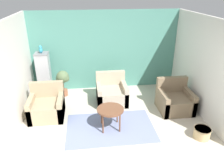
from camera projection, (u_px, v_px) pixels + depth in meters
name	position (u px, v px, depth m)	size (l,w,h in m)	color
ground_plane	(123.00, 159.00, 4.32)	(20.00, 20.00, 0.00)	beige
wall_back_accent	(105.00, 51.00, 6.87)	(4.67, 0.06, 2.48)	#4C897A
wall_left	(14.00, 75.00, 5.06)	(0.06, 3.36, 2.48)	silver
wall_right	(201.00, 66.00, 5.59)	(0.06, 3.36, 2.48)	silver
area_rug	(110.00, 127.00, 5.26)	(2.08, 1.37, 0.01)	slate
coffee_table	(110.00, 111.00, 5.07)	(0.63, 0.63, 0.53)	brown
armchair_left	(47.00, 107.00, 5.63)	(0.85, 0.83, 0.84)	#9E896B
armchair_right	(175.00, 101.00, 5.91)	(0.85, 0.83, 0.84)	#7A664C
armchair_middle	(112.00, 93.00, 6.32)	(0.85, 0.83, 0.84)	tan
birdcage	(44.00, 76.00, 6.50)	(0.45, 0.45, 1.37)	slate
parrot	(41.00, 49.00, 6.17)	(0.10, 0.19, 0.23)	teal
potted_plant	(63.00, 79.00, 6.57)	(0.41, 0.37, 0.81)	brown
wicker_basket	(202.00, 133.00, 4.87)	(0.37, 0.37, 0.24)	tan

